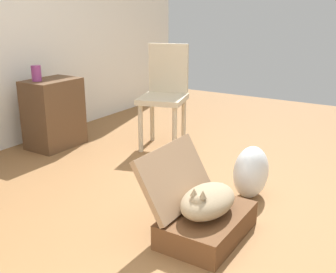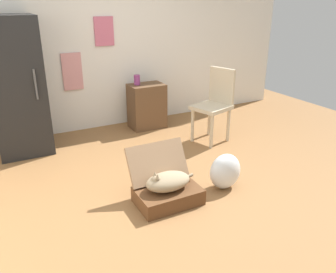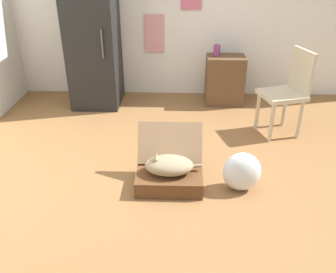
% 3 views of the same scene
% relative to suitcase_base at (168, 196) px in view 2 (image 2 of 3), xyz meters
% --- Properties ---
extents(ground_plane, '(7.68, 7.68, 0.00)m').
position_rel_suitcase_base_xyz_m(ground_plane, '(0.16, 0.18, -0.08)').
color(ground_plane, olive).
rests_on(ground_plane, ground).
extents(wall_back, '(6.40, 0.15, 2.60)m').
position_rel_suitcase_base_xyz_m(wall_back, '(0.16, 2.44, 1.22)').
color(wall_back, silver).
rests_on(wall_back, ground).
extents(suitcase_base, '(0.60, 0.40, 0.15)m').
position_rel_suitcase_base_xyz_m(suitcase_base, '(0.00, 0.00, 0.00)').
color(suitcase_base, brown).
rests_on(suitcase_base, ground).
extents(suitcase_lid, '(0.60, 0.23, 0.37)m').
position_rel_suitcase_base_xyz_m(suitcase_lid, '(0.00, 0.22, 0.26)').
color(suitcase_lid, '#9B7756').
rests_on(suitcase_lid, suitcase_base).
extents(cat, '(0.52, 0.28, 0.20)m').
position_rel_suitcase_base_xyz_m(cat, '(-0.01, 0.00, 0.16)').
color(cat, '#998466').
rests_on(cat, suitcase_base).
extents(plastic_bag_white, '(0.34, 0.23, 0.38)m').
position_rel_suitcase_base_xyz_m(plastic_bag_white, '(0.65, -0.02, 0.11)').
color(plastic_bag_white, silver).
rests_on(plastic_bag_white, ground).
extents(refrigerator, '(0.63, 0.71, 1.67)m').
position_rel_suitcase_base_xyz_m(refrigerator, '(-1.06, 1.98, 0.76)').
color(refrigerator, black).
rests_on(refrigerator, ground).
extents(side_table, '(0.51, 0.36, 0.67)m').
position_rel_suitcase_base_xyz_m(side_table, '(0.70, 2.03, 0.26)').
color(side_table, brown).
rests_on(side_table, ground).
extents(vase_tall, '(0.09, 0.09, 0.14)m').
position_rel_suitcase_base_xyz_m(vase_tall, '(0.57, 2.08, 0.66)').
color(vase_tall, '#8C387A').
rests_on(vase_tall, side_table).
extents(chair, '(0.55, 0.53, 0.99)m').
position_rel_suitcase_base_xyz_m(chair, '(1.31, 1.14, 0.46)').
color(chair, beige).
rests_on(chair, ground).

